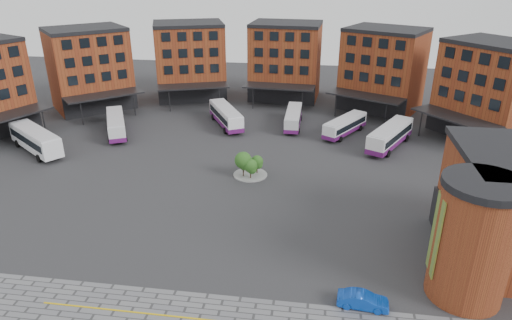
# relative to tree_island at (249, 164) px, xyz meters

# --- Properties ---
(ground) EXTENTS (160.00, 160.00, 0.00)m
(ground) POSITION_rel_tree_island_xyz_m (-1.87, -11.54, -1.79)
(ground) COLOR #28282B
(ground) RESTS_ON ground
(yellow_line) EXTENTS (26.00, 0.15, 0.02)m
(yellow_line) POSITION_rel_tree_island_xyz_m (0.13, -25.54, -1.76)
(yellow_line) COLOR gold
(yellow_line) RESTS_ON paving_zone
(main_building) EXTENTS (94.14, 42.48, 14.60)m
(main_building) POSITION_rel_tree_island_xyz_m (-6.64, 26.71, 5.44)
(main_building) COLOR brown
(main_building) RESTS_ON ground
(tree_island) EXTENTS (4.40, 4.40, 3.41)m
(tree_island) POSITION_rel_tree_island_xyz_m (0.00, 0.00, 0.00)
(tree_island) COLOR gray
(tree_island) RESTS_ON ground
(bus_a) EXTENTS (11.34, 9.31, 3.40)m
(bus_a) POSITION_rel_tree_island_xyz_m (-31.62, 3.82, 0.23)
(bus_a) COLOR white
(bus_a) RESTS_ON ground
(bus_b) EXTENTS (7.05, 10.98, 3.09)m
(bus_b) POSITION_rel_tree_island_xyz_m (-23.22, 12.32, -0.11)
(bus_b) COLOR silver
(bus_b) RESTS_ON ground
(bus_c) EXTENTS (7.68, 11.18, 3.19)m
(bus_c) POSITION_rel_tree_island_xyz_m (-6.80, 18.72, -0.06)
(bus_c) COLOR white
(bus_c) RESTS_ON ground
(bus_d) EXTENTS (2.56, 10.04, 2.83)m
(bus_d) POSITION_rel_tree_island_xyz_m (4.33, 19.93, -0.26)
(bus_d) COLOR silver
(bus_d) RESTS_ON ground
(bus_e) EXTENTS (7.18, 9.72, 2.81)m
(bus_e) POSITION_rel_tree_island_xyz_m (12.67, 17.23, -0.26)
(bus_e) COLOR white
(bus_e) RESTS_ON ground
(bus_f) EXTENTS (7.87, 11.61, 3.30)m
(bus_f) POSITION_rel_tree_island_xyz_m (19.06, 12.91, -0.00)
(bus_f) COLOR white
(bus_f) RESTS_ON ground
(blue_car) EXTENTS (4.17, 1.74, 1.34)m
(blue_car) POSITION_rel_tree_island_xyz_m (12.81, -22.33, -1.12)
(blue_car) COLOR #0D3FB2
(blue_car) RESTS_ON ground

